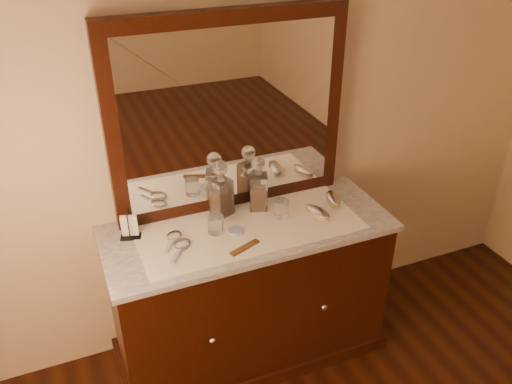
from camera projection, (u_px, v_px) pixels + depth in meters
dresser_cabinet at (249, 294)px, 2.85m from camera, size 1.40×0.55×0.82m
dresser_plinth at (249, 343)px, 3.04m from camera, size 1.46×0.59×0.08m
knob_left at (212, 341)px, 2.50m from camera, size 0.04×0.04×0.04m
knob_right at (324, 307)px, 2.70m from camera, size 0.04×0.04×0.04m
marble_top at (248, 229)px, 2.64m from camera, size 1.44×0.59×0.03m
mirror_frame at (229, 115)px, 2.57m from camera, size 1.20×0.08×1.00m
mirror_glass at (231, 117)px, 2.55m from camera, size 1.06×0.01×0.86m
lace_runner at (250, 228)px, 2.61m from camera, size 1.10×0.45×0.00m
pin_dish at (236, 231)px, 2.57m from camera, size 0.09×0.09×0.01m
comb at (245, 247)px, 2.46m from camera, size 0.17×0.09×0.01m
napkin_rack at (130, 227)px, 2.52m from camera, size 0.11×0.08×0.15m
decanter_left at (221, 194)px, 2.67m from camera, size 0.12×0.12×0.30m
decanter_right at (258, 189)px, 2.72m from camera, size 0.11×0.11×0.30m
brush_near at (318, 213)px, 2.68m from camera, size 0.11×0.18×0.04m
brush_far at (333, 199)px, 2.80m from camera, size 0.10×0.17×0.04m
hand_mirror_outer at (173, 237)px, 2.52m from camera, size 0.13×0.18×0.02m
hand_mirror_inner at (181, 246)px, 2.46m from camera, size 0.15×0.19×0.02m
tumblers at (249, 216)px, 2.62m from camera, size 0.43×0.09×0.09m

